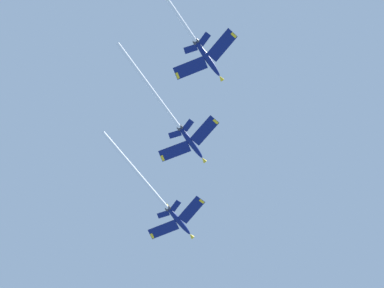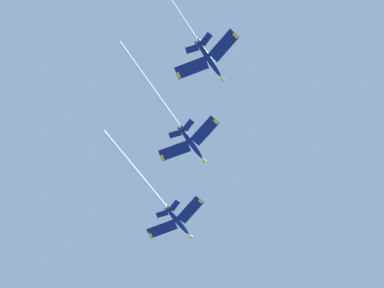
# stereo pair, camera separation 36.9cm
# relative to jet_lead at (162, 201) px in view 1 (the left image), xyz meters

# --- Properties ---
(jet_lead) EXTENTS (42.96, 19.99, 12.87)m
(jet_lead) POSITION_rel_jet_lead_xyz_m (0.00, 0.00, 0.00)
(jet_lead) COLOR navy
(jet_second) EXTENTS (41.54, 19.93, 11.94)m
(jet_second) POSITION_rel_jet_lead_xyz_m (15.03, 20.19, -3.97)
(jet_second) COLOR navy
(jet_third) EXTENTS (36.37, 19.96, 10.84)m
(jet_third) POSITION_rel_jet_lead_xyz_m (27.37, 39.84, -8.79)
(jet_third) COLOR navy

